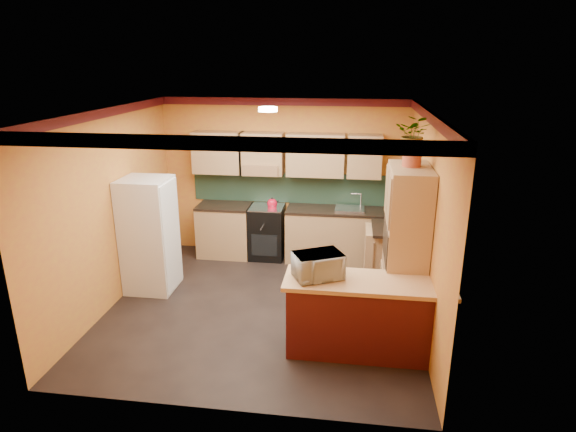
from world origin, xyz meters
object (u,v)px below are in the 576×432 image
at_px(fridge, 149,235).
at_px(breakfast_bar, 366,319).
at_px(pantry, 405,251).
at_px(microwave, 318,266).
at_px(base_cabinets_back, 303,235).
at_px(stove, 267,232).

height_order(fridge, breakfast_bar, fridge).
bearing_deg(fridge, pantry, -9.52).
bearing_deg(microwave, pantry, 6.06).
bearing_deg(pantry, microwave, -147.11).
bearing_deg(base_cabinets_back, stove, -180.00).
height_order(pantry, microwave, pantry).
height_order(fridge, microwave, fridge).
xyz_separation_m(stove, microwave, (1.08, -2.70, 0.62)).
height_order(stove, fridge, fridge).
bearing_deg(microwave, base_cabinets_back, 72.69).
relative_size(base_cabinets_back, stove, 4.01).
xyz_separation_m(fridge, pantry, (3.60, -0.60, 0.20)).
height_order(stove, microwave, microwave).
distance_m(stove, breakfast_bar, 3.17).
xyz_separation_m(stove, breakfast_bar, (1.65, -2.70, -0.02)).
xyz_separation_m(base_cabinets_back, fridge, (-2.12, -1.44, 0.41)).
bearing_deg(stove, microwave, -68.25).
height_order(base_cabinets_back, breakfast_bar, same).
height_order(pantry, breakfast_bar, pantry).
xyz_separation_m(pantry, microwave, (-1.03, -0.66, 0.03)).
bearing_deg(base_cabinets_back, microwave, -80.48).
relative_size(breakfast_bar, microwave, 3.38).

